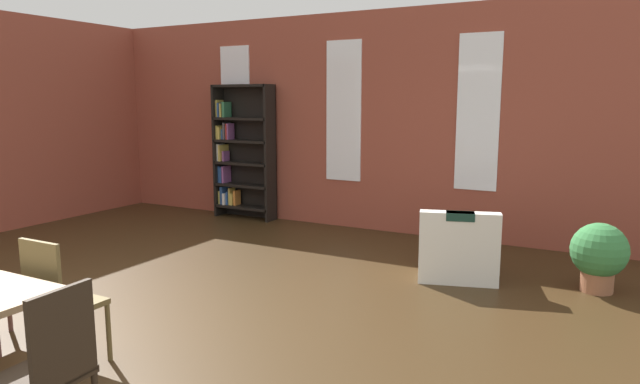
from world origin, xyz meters
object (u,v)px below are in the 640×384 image
Objects in this scene: potted_plant_by_shelf at (599,254)px; dining_chair_far_right at (58,299)px; armchair_white at (458,251)px; bookshelf_tall at (241,153)px; dining_chair_head_right at (50,368)px.

dining_chair_far_right is at bearing -131.75° from potted_plant_by_shelf.
dining_chair_far_right is at bearing -118.52° from armchair_white.
bookshelf_tall is (-2.00, 4.85, 0.53)m from dining_chair_far_right.
bookshelf_tall reaches higher than dining_chair_far_right.
potted_plant_by_shelf is (5.20, -1.26, -0.66)m from bookshelf_tall.
armchair_white is at bearing -173.11° from potted_plant_by_shelf.
bookshelf_tall reaches higher than dining_chair_head_right.
dining_chair_head_right is at bearing -39.03° from dining_chair_far_right.
bookshelf_tall is at bearing 166.40° from potted_plant_by_shelf.
dining_chair_far_right is 0.45× the size of bookshelf_tall.
dining_chair_head_right is 0.95× the size of armchair_white.
armchair_white is at bearing 61.48° from dining_chair_far_right.
potted_plant_by_shelf is (2.36, 4.28, -0.13)m from dining_chair_head_right.
dining_chair_far_right is 4.82m from potted_plant_by_shelf.
potted_plant_by_shelf is at bearing 48.25° from dining_chair_far_right.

